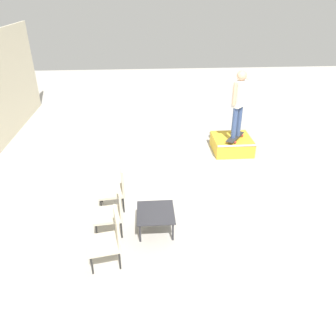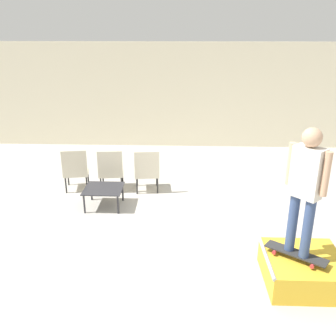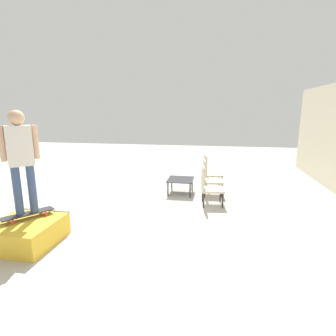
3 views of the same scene
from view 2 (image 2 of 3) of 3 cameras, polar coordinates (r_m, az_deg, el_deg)
The scene contains 9 objects.
ground_plane at distance 6.67m, azimuth 3.65°, elevation -9.64°, with size 24.00×24.00×0.00m, color #B7B2A8.
house_wall_back at distance 11.03m, azimuth 3.31°, elevation 10.89°, with size 12.00×0.06×3.00m.
skate_ramp_box at distance 5.71m, azimuth 19.83°, elevation -14.33°, with size 1.07×1.03×0.42m.
skateboard_on_ramp at distance 5.49m, azimuth 18.91°, elevation -12.21°, with size 0.79×0.65×0.07m.
person_skater at distance 5.03m, azimuth 20.26°, elevation -2.12°, with size 0.41×0.44×1.74m.
coffee_table at distance 7.48m, azimuth -9.78°, elevation -3.35°, with size 0.75×0.69×0.40m.
patio_chair_left at distance 8.30m, azimuth -13.90°, elevation -0.13°, with size 0.60×0.60×0.95m.
patio_chair_center at distance 8.12m, azimuth -8.69°, elevation -0.21°, with size 0.57×0.57×0.95m.
patio_chair_right at distance 8.01m, azimuth -3.23°, elevation -0.29°, with size 0.57×0.57×0.95m.
Camera 2 is at (-0.19, -5.76, 3.35)m, focal length 40.00 mm.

